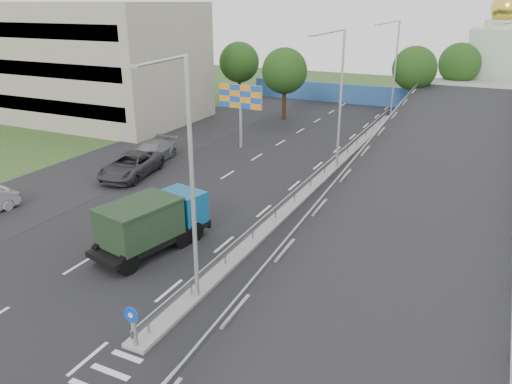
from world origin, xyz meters
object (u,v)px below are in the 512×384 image
Objects in this scene: parked_car_c at (131,165)px; lamp_post_far at (394,64)px; lamp_post_mid at (338,93)px; parked_car_d at (152,152)px; lamp_post_near at (188,171)px; church at (498,60)px; billboard at (241,100)px; dump_truck at (153,222)px; sign_bollard at (133,326)px.

lamp_post_far is at bearing 55.99° from parked_car_c.
lamp_post_mid is 1.79× the size of parked_car_d.
lamp_post_near is 1.79× the size of parked_car_d.
parked_car_c is at bearing -118.27° from church.
lamp_post_mid is at bearing -106.22° from church.
billboard is at bearing 48.48° from parked_car_d.
dump_truck reaches higher than parked_car_c.
lamp_post_near is 18.09m from parked_car_c.
billboard reaches higher than parked_car_c.
sign_bollard is 20.10m from parked_car_c.
parked_car_d is at bearing -118.74° from lamp_post_far.
parked_car_d is at bearing 139.20° from dump_truck.
lamp_post_far is 20.24m from billboard.
billboard is (-19.00, -32.00, -1.12)m from church.
lamp_post_mid is at bearing 87.63° from dump_truck.
lamp_post_near reaches higher than billboard.
lamp_post_near is at bearing 88.36° from sign_bollard.
sign_bollard is at bearing -60.33° from parked_car_c.
church is 48.19m from parked_car_c.
lamp_post_near is at bearing -67.51° from billboard.
dump_truck is (-4.33, 3.03, -4.25)m from lamp_post_near.
lamp_post_far is at bearing -125.24° from church.
parked_car_c is at bearing -109.94° from billboard.
church is at bearing 80.19° from sign_bollard.
lamp_post_near is 40.00m from lamp_post_far.
lamp_post_near is at bearing -52.05° from parked_car_c.
parked_car_c is (-12.72, 15.56, -0.19)m from sign_bollard.
dump_truck is at bearing 121.61° from sign_bollard.
parked_car_d is at bearing -121.19° from church.
lamp_post_mid is 35.41m from church.
church reaches higher than lamp_post_far.
lamp_post_mid reaches higher than parked_car_d.
dump_truck is 12.19m from parked_car_c.
sign_bollard is 0.17× the size of lamp_post_near.
lamp_post_mid is (0.00, 20.00, 0.00)m from lamp_post_near.
billboard is at bearing 109.21° from sign_bollard.
church is (10.00, 57.83, 4.28)m from sign_bollard.
church reaches higher than billboard.
church reaches higher than sign_bollard.
dump_truck is (-4.33, -36.97, -4.25)m from lamp_post_far.
lamp_post_far reaches higher than parked_car_d.
billboard is (-9.11, 2.00, -1.62)m from lamp_post_mid.
dump_truck is at bearing -96.68° from lamp_post_far.
lamp_post_far is 17.15m from church.
church is at bearing 79.62° from lamp_post_near.
dump_truck is (-4.22, 6.86, 0.52)m from sign_bollard.
church is at bearing 54.76° from lamp_post_far.
billboard is at bearing -116.84° from lamp_post_far.
parked_car_d is (-13.59, 15.21, -4.99)m from lamp_post_near.
lamp_post_mid is at bearing -90.00° from lamp_post_far.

